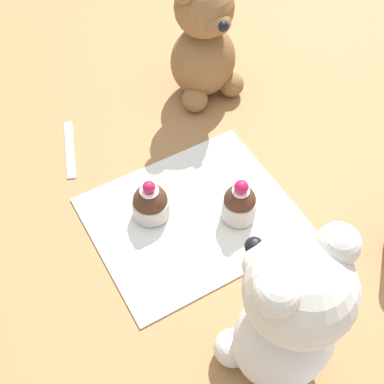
% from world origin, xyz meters
% --- Properties ---
extents(ground_plane, '(4.00, 4.00, 0.00)m').
position_xyz_m(ground_plane, '(0.00, 0.00, 0.00)').
color(ground_plane, '#9E7042').
extents(knitted_placemat, '(0.26, 0.21, 0.01)m').
position_xyz_m(knitted_placemat, '(0.00, 0.00, 0.00)').
color(knitted_placemat, silver).
rests_on(knitted_placemat, ground_plane).
extents(teddy_bear_cream, '(0.12, 0.12, 0.22)m').
position_xyz_m(teddy_bear_cream, '(0.01, 0.21, 0.11)').
color(teddy_bear_cream, silver).
rests_on(teddy_bear_cream, ground_plane).
extents(teddy_bear_tan, '(0.11, 0.10, 0.20)m').
position_xyz_m(teddy_bear_tan, '(-0.14, -0.20, 0.09)').
color(teddy_bear_tan, olive).
rests_on(teddy_bear_tan, ground_plane).
extents(cupcake_near_cream_bear, '(0.04, 0.04, 0.07)m').
position_xyz_m(cupcake_near_cream_bear, '(-0.05, 0.03, 0.03)').
color(cupcake_near_cream_bear, '#B2ADA3').
rests_on(cupcake_near_cream_bear, knitted_placemat).
extents(cupcake_near_tan_bear, '(0.05, 0.05, 0.06)m').
position_xyz_m(cupcake_near_tan_bear, '(0.04, -0.03, 0.03)').
color(cupcake_near_tan_bear, '#B2ADA3').
rests_on(cupcake_near_tan_bear, knitted_placemat).
extents(teaspoon, '(0.05, 0.11, 0.01)m').
position_xyz_m(teaspoon, '(0.10, -0.19, 0.00)').
color(teaspoon, silver).
rests_on(teaspoon, ground_plane).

